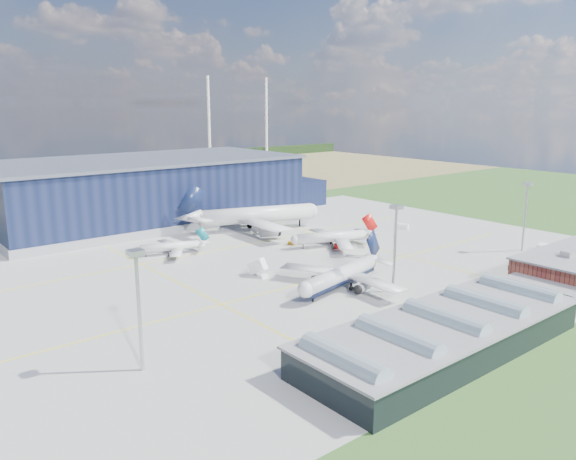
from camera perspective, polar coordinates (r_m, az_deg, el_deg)
The scene contains 21 objects.
ground at distance 163.62m, azimuth 0.26°, elevation -4.34°, with size 600.00×600.00×0.00m, color #2A5620.
apron at distance 171.13m, azimuth -1.87°, elevation -3.56°, with size 220.00×160.00×0.08m.
farmland at distance 358.20m, azimuth -22.75°, elevation 4.06°, with size 600.00×220.00×0.01m, color olive.
treeline at distance 434.59m, azimuth -25.87°, elevation 5.68°, with size 600.00×8.00×8.00m, color black.
hangar at distance 241.33m, azimuth -13.67°, elevation 3.71°, with size 145.00×62.00×26.10m.
glass_concourse at distance 119.57m, azimuth 16.58°, elevation -9.62°, with size 78.00×23.00×8.60m.
light_mast_west at distance 104.20m, azimuth -15.00°, elevation -5.98°, with size 2.60×2.60×23.00m.
light_mast_center at distance 145.81m, azimuth 10.85°, elevation -0.42°, with size 2.60×2.60×23.00m.
light_mast_east at distance 199.24m, azimuth 23.02°, elevation 2.30°, with size 2.60×2.60×23.00m.
airliner_navy at distance 147.74m, azimuth 5.33°, elevation -3.72°, with size 38.89×38.04×12.68m, color silver, non-canonical shape.
airliner_red at distance 191.76m, azimuth 4.43°, elevation -0.17°, with size 32.53×31.83×10.61m, color silver, non-canonical shape.
airliner_widebody at distance 216.03m, azimuth -3.21°, elevation 2.41°, with size 57.16×55.92×18.64m, color silver, non-canonical shape.
airliner_regional at distance 185.55m, azimuth -11.93°, elevation -1.25°, with size 24.92×24.38×8.13m, color silver, non-canonical shape.
gse_cart_a at distance 200.71m, azimuth 1.65°, elevation -0.90°, with size 2.20×3.31×1.43m, color white.
gse_van_b at distance 224.09m, azimuth 11.60°, elevation 0.36°, with size 1.97×4.29×1.97m, color white.
gse_tug_c at distance 195.04m, azimuth 0.44°, elevation -1.33°, with size 1.77×2.83×1.24m, color #FFA416.
gse_cart_b at distance 196.92m, azimuth -11.12°, elevation -1.40°, with size 2.22×3.33×1.44m, color white.
gse_van_c at distance 204.27m, azimuth 24.41°, elevation -1.66°, with size 2.53×5.27×2.53m, color white.
airstair at distance 160.27m, azimuth -3.11°, elevation -4.08°, with size 2.15×5.36×3.43m, color white.
car_a at distance 158.50m, azimuth 21.12°, elevation -5.54°, with size 1.58×3.92×1.34m, color #99999E.
car_b at distance 134.01m, azimuth 14.48°, elevation -8.40°, with size 1.43×4.10×1.35m, color #99999E.
Camera 1 is at (-99.32, -120.77, 48.17)m, focal length 35.00 mm.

